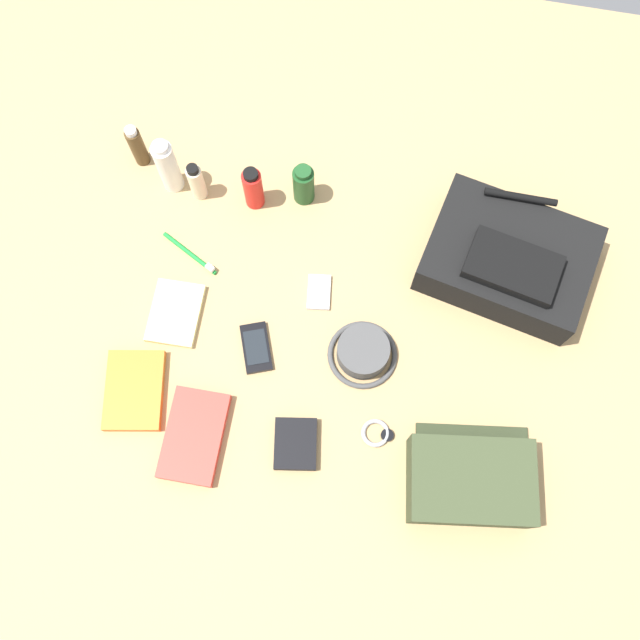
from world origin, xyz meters
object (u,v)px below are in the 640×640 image
backpack (508,259)px  toiletry_pouch (470,480)px  wallet (294,444)px  notepad (175,313)px  sunscreen_spray (253,188)px  cell_phone (256,348)px  bucket_hat (363,352)px  cologne_bottle (137,146)px  shampoo_bottle (304,184)px  lotion_bottle (196,182)px  wristwatch (377,433)px  media_player (319,292)px  paperback_novel (134,391)px  toothpaste_tube (168,166)px  toothbrush (193,256)px  travel_guidebook (194,436)px

backpack → toiletry_pouch: bearing=-92.3°
wallet → notepad: size_ratio=0.73×
sunscreen_spray → cell_phone: sunscreen_spray is taller
bucket_hat → cologne_bottle: size_ratio=1.19×
bucket_hat → backpack: bearing=43.4°
cologne_bottle → shampoo_bottle: size_ratio=1.08×
lotion_bottle → wristwatch: lotion_bottle is taller
shampoo_bottle → wallet: size_ratio=1.11×
lotion_bottle → media_player: lotion_bottle is taller
wristwatch → notepad: 0.53m
wallet → backpack: bearing=41.5°
bucket_hat → paperback_novel: bucket_hat is taller
bucket_hat → paperback_novel: size_ratio=0.79×
bucket_hat → toothpaste_tube: toothpaste_tube is taller
sunscreen_spray → paperback_novel: 0.53m
backpack → lotion_bottle: 0.74m
backpack → toothbrush: 0.72m
lotion_bottle → wallet: lotion_bottle is taller
cell_phone → wallet: 0.23m
toothpaste_tube → toothbrush: toothpaste_tube is taller
bucket_hat → toothpaste_tube: bearing=147.1°
wristwatch → media_player: bearing=122.1°
cell_phone → wristwatch: (0.30, -0.14, -0.00)m
cologne_bottle → media_player: bearing=-28.0°
bucket_hat → cell_phone: 0.24m
bucket_hat → wristwatch: bucket_hat is taller
lotion_bottle → media_player: (0.33, -0.20, -0.05)m
cell_phone → travel_guidebook: bearing=-111.6°
bucket_hat → shampoo_bottle: size_ratio=1.28×
lotion_bottle → cell_phone: (0.22, -0.35, -0.05)m
toiletry_pouch → notepad: size_ratio=1.83×
travel_guidebook → wallet: travel_guidebook is taller
media_player → wallet: bearing=-87.9°
toothbrush → wallet: size_ratio=1.34×
toiletry_pouch → sunscreen_spray: sunscreen_spray is taller
bucket_hat → travel_guidebook: size_ratio=0.78×
wristwatch → toothbrush: toothbrush is taller
bucket_hat → toothbrush: size_ratio=1.07×
cologne_bottle → notepad: (0.18, -0.37, -0.06)m
wristwatch → sunscreen_spray: bearing=127.4°
backpack → cologne_bottle: bearing=172.4°
paperback_novel → cell_phone: bearing=31.4°
toiletry_pouch → wristwatch: size_ratio=3.87×
toiletry_pouch → toothpaste_tube: size_ratio=1.60×
paperback_novel → wristwatch: bearing=1.0°
lotion_bottle → toothbrush: size_ratio=0.82×
notepad → toothbrush: bearing=86.6°
backpack → sunscreen_spray: sunscreen_spray is taller
notepad → travel_guidebook: bearing=-69.0°
travel_guidebook → media_player: bearing=62.0°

